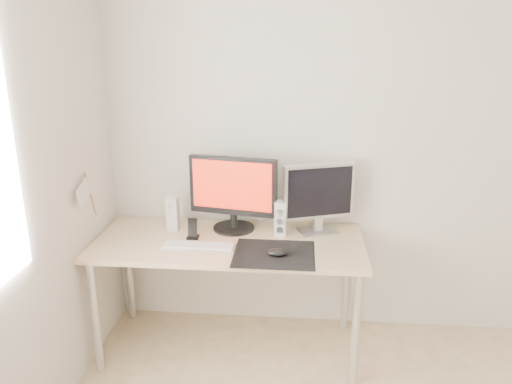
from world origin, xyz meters
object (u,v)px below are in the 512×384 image
object	(u,v)px
speaker_right	(280,218)
keyboard	(199,246)
mouse	(278,253)
speaker_left	(173,213)
second_monitor	(319,195)
phone_dock	(193,232)
main_monitor	(233,191)
desk	(229,252)

from	to	relation	value
speaker_right	keyboard	xyz separation A→B (m)	(-0.46, -0.23, -0.10)
mouse	speaker_left	size ratio (longest dim) A/B	0.51
speaker_right	second_monitor	bearing A→B (deg)	16.82
second_monitor	phone_dock	bearing A→B (deg)	-167.19
main_monitor	keyboard	size ratio (longest dim) A/B	1.29
second_monitor	mouse	bearing A→B (deg)	-120.78
speaker_right	phone_dock	size ratio (longest dim) A/B	1.70
main_monitor	speaker_left	bearing A→B (deg)	-175.50
keyboard	phone_dock	xyz separation A→B (m)	(-0.06, 0.13, 0.03)
mouse	speaker_left	distance (m)	0.76
second_monitor	speaker_right	world-z (taller)	second_monitor
second_monitor	keyboard	size ratio (longest dim) A/B	1.03
desk	keyboard	size ratio (longest dim) A/B	3.76
speaker_left	desk	bearing A→B (deg)	-21.04
main_monitor	speaker_right	distance (m)	0.33
second_monitor	speaker_right	bearing A→B (deg)	-163.18
mouse	main_monitor	distance (m)	0.53
mouse	main_monitor	bearing A→B (deg)	128.16
second_monitor	speaker_right	size ratio (longest dim) A/B	2.03
desk	second_monitor	size ratio (longest dim) A/B	3.67
main_monitor	mouse	bearing A→B (deg)	-51.84
mouse	speaker_right	distance (m)	0.33
keyboard	phone_dock	distance (m)	0.15
desk	keyboard	bearing A→B (deg)	-143.14
main_monitor	second_monitor	bearing A→B (deg)	0.84
speaker_left	second_monitor	bearing A→B (deg)	2.37
desk	keyboard	world-z (taller)	keyboard
mouse	desk	distance (m)	0.38
main_monitor	phone_dock	distance (m)	0.35
speaker_left	mouse	bearing A→B (deg)	-27.28
desk	main_monitor	bearing A→B (deg)	88.18
desk	second_monitor	xyz separation A→B (m)	(0.53, 0.18, 0.32)
phone_dock	speaker_left	bearing A→B (deg)	138.81
mouse	phone_dock	bearing A→B (deg)	157.67
second_monitor	phone_dock	distance (m)	0.79
main_monitor	phone_dock	world-z (taller)	main_monitor
desk	phone_dock	size ratio (longest dim) A/B	12.68
desk	second_monitor	distance (m)	0.64
desk	speaker_left	bearing A→B (deg)	158.96
speaker_left	speaker_right	bearing A→B (deg)	-2.75
main_monitor	second_monitor	distance (m)	0.52
mouse	desk	bearing A→B (deg)	145.89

